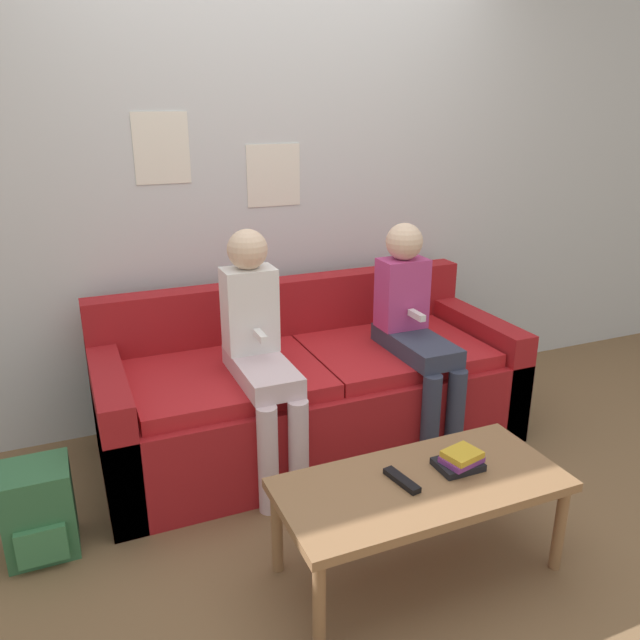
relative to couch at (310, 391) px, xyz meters
name	(u,v)px	position (x,y,z in m)	size (l,w,h in m)	color
ground_plane	(355,495)	(0.00, -0.54, -0.28)	(10.00, 10.00, 0.00)	brown
wall_back	(272,180)	(0.00, 0.53, 1.02)	(8.00, 0.06, 2.60)	silver
couch	(310,391)	(0.00, 0.00, 0.00)	(2.09, 0.87, 0.80)	maroon
coffee_table	(421,491)	(0.01, -1.06, 0.06)	(1.06, 0.49, 0.39)	#8E6642
person_left	(259,345)	(-0.32, -0.19, 0.37)	(0.24, 0.58, 1.16)	silver
person_right	(414,325)	(0.49, -0.19, 0.36)	(0.24, 0.58, 1.13)	#33384C
tv_remote	(402,480)	(-0.07, -1.04, 0.12)	(0.07, 0.17, 0.02)	black
book_stack	(460,460)	(0.19, -1.04, 0.14)	(0.17, 0.14, 0.07)	black
backpack	(39,511)	(-1.30, -0.39, -0.10)	(0.26, 0.27, 0.37)	#336B42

